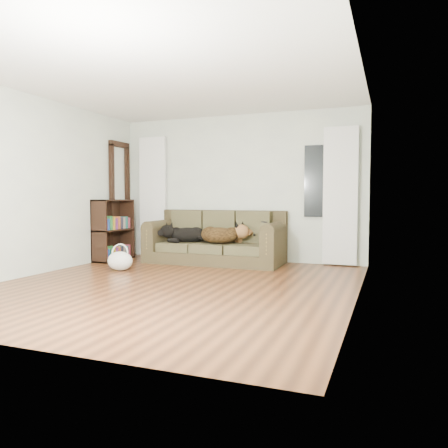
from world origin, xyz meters
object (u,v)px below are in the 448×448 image
(sofa, at_px, (214,237))
(bookshelf, at_px, (113,232))
(dog_black_lab, at_px, (185,234))
(dog_shepherd, at_px, (222,235))
(tote_bag, at_px, (120,260))

(sofa, height_order, bookshelf, bookshelf)
(dog_black_lab, bearing_deg, sofa, -1.14)
(dog_shepherd, xyz_separation_m, tote_bag, (-1.22, -1.19, -0.33))
(bookshelf, bearing_deg, dog_black_lab, 16.62)
(dog_black_lab, height_order, tote_bag, dog_black_lab)
(dog_shepherd, bearing_deg, sofa, -14.75)
(dog_black_lab, distance_m, dog_shepherd, 0.70)
(dog_shepherd, bearing_deg, tote_bag, 51.51)
(sofa, relative_size, bookshelf, 2.15)
(sofa, distance_m, tote_bag, 1.67)
(sofa, height_order, tote_bag, sofa)
(bookshelf, bearing_deg, tote_bag, -44.90)
(tote_bag, bearing_deg, sofa, 49.90)
(dog_shepherd, distance_m, tote_bag, 1.74)
(dog_shepherd, height_order, bookshelf, bookshelf)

